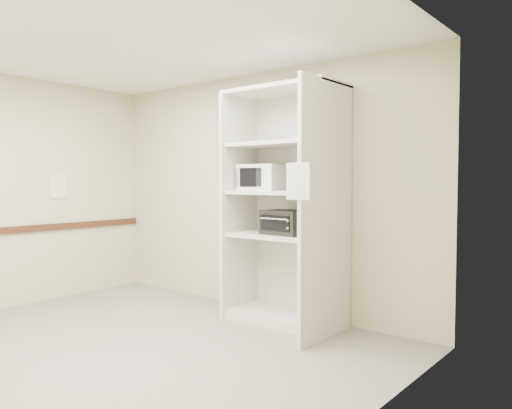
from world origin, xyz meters
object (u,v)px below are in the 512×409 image
Objects in this scene: toaster_oven_upper at (309,180)px; toaster_oven_lower at (286,222)px; shelving_unit at (288,214)px; microwave at (263,177)px.

toaster_oven_lower is (-0.31, 0.05, -0.43)m from toaster_oven_upper.
microwave is at bearing 171.80° from shelving_unit.
toaster_oven_lower is (-0.03, -0.00, -0.09)m from shelving_unit.
shelving_unit reaches higher than microwave.
toaster_oven_upper is at bearing -5.38° from toaster_oven_lower.
shelving_unit is at bearing 173.76° from toaster_oven_upper.
microwave reaches higher than toaster_oven_lower.
toaster_oven_lower is at bearing -169.55° from shelving_unit.
toaster_oven_lower is (0.35, -0.06, -0.46)m from microwave.
shelving_unit reaches higher than toaster_oven_lower.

